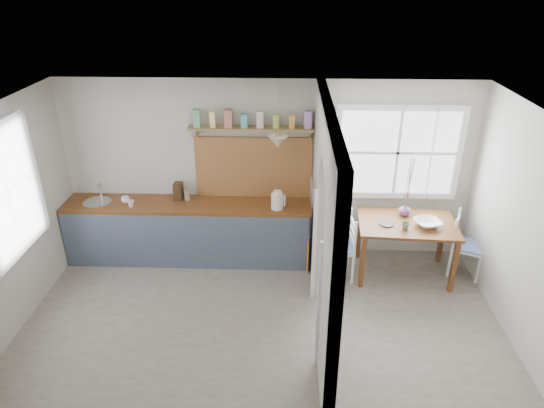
{
  "coord_description": "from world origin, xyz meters",
  "views": [
    {
      "loc": [
        0.29,
        -4.82,
        3.92
      ],
      "look_at": [
        0.09,
        0.57,
        1.27
      ],
      "focal_mm": 32.0,
      "sensor_mm": 36.0,
      "label": 1
    }
  ],
  "objects_px": {
    "chair_left": "(337,246)",
    "kettle": "(277,200)",
    "chair_right": "(468,245)",
    "dining_table": "(404,248)",
    "vase": "(405,209)"
  },
  "relations": [
    {
      "from": "chair_left",
      "to": "kettle",
      "type": "relative_size",
      "value": 3.57
    },
    {
      "from": "chair_right",
      "to": "kettle",
      "type": "distance_m",
      "value": 2.71
    },
    {
      "from": "dining_table",
      "to": "vase",
      "type": "distance_m",
      "value": 0.54
    },
    {
      "from": "dining_table",
      "to": "vase",
      "type": "bearing_deg",
      "value": 93.41
    },
    {
      "from": "chair_right",
      "to": "vase",
      "type": "distance_m",
      "value": 1.0
    },
    {
      "from": "chair_right",
      "to": "vase",
      "type": "relative_size",
      "value": 5.1
    },
    {
      "from": "chair_right",
      "to": "vase",
      "type": "bearing_deg",
      "value": 101.15
    },
    {
      "from": "chair_left",
      "to": "chair_right",
      "type": "distance_m",
      "value": 1.82
    },
    {
      "from": "dining_table",
      "to": "chair_left",
      "type": "xyz_separation_m",
      "value": [
        -0.94,
        -0.1,
        0.07
      ]
    },
    {
      "from": "chair_left",
      "to": "vase",
      "type": "bearing_deg",
      "value": 106.21
    },
    {
      "from": "dining_table",
      "to": "chair_left",
      "type": "distance_m",
      "value": 0.94
    },
    {
      "from": "dining_table",
      "to": "kettle",
      "type": "xyz_separation_m",
      "value": [
        -1.77,
        0.18,
        0.63
      ]
    },
    {
      "from": "chair_left",
      "to": "vase",
      "type": "xyz_separation_m",
      "value": [
        0.94,
        0.32,
        0.42
      ]
    },
    {
      "from": "dining_table",
      "to": "chair_left",
      "type": "bearing_deg",
      "value": -170.49
    },
    {
      "from": "chair_right",
      "to": "vase",
      "type": "height_order",
      "value": "vase"
    }
  ]
}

